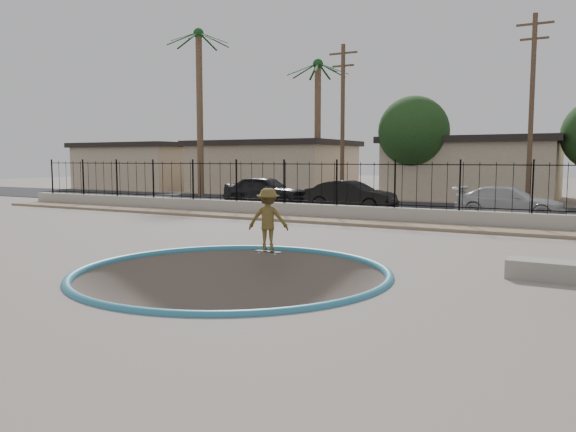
# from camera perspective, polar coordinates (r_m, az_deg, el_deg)

# --- Properties ---
(ground) EXTENTS (120.00, 120.00, 2.20)m
(ground) POSITION_cam_1_polar(r_m,az_deg,el_deg) (24.36, 11.93, -2.85)
(ground) COLOR slate
(ground) RESTS_ON ground
(bowl_pit) EXTENTS (6.84, 6.84, 1.80)m
(bowl_pit) POSITION_cam_1_polar(r_m,az_deg,el_deg) (12.48, -5.66, -5.80)
(bowl_pit) COLOR #50433D
(bowl_pit) RESTS_ON ground
(coping_ring) EXTENTS (7.04, 7.04, 0.20)m
(coping_ring) POSITION_cam_1_polar(r_m,az_deg,el_deg) (12.48, -5.66, -5.80)
(coping_ring) COLOR teal
(coping_ring) RESTS_ON ground
(rock_strip) EXTENTS (42.00, 1.60, 0.11)m
(rock_strip) POSITION_cam_1_polar(r_m,az_deg,el_deg) (21.57, 9.83, -0.82)
(rock_strip) COLOR tan
(rock_strip) RESTS_ON ground
(retaining_wall) EXTENTS (42.00, 0.45, 0.60)m
(retaining_wall) POSITION_cam_1_polar(r_m,az_deg,el_deg) (22.58, 10.75, 0.08)
(retaining_wall) COLOR #A1998D
(retaining_wall) RESTS_ON ground
(fence) EXTENTS (40.00, 0.04, 1.80)m
(fence) POSITION_cam_1_polar(r_m,az_deg,el_deg) (22.49, 10.81, 3.13)
(fence) COLOR black
(fence) RESTS_ON retaining_wall
(street) EXTENTS (90.00, 8.00, 0.04)m
(street) POSITION_cam_1_polar(r_m,az_deg,el_deg) (29.02, 14.84, 0.68)
(street) COLOR black
(street) RESTS_ON ground
(house_west_far) EXTENTS (10.60, 8.60, 3.90)m
(house_west_far) POSITION_cam_1_polar(r_m,az_deg,el_deg) (51.30, -14.20, 5.01)
(house_west_far) COLOR tan
(house_west_far) RESTS_ON ground
(house_west) EXTENTS (11.60, 8.60, 3.90)m
(house_west) POSITION_cam_1_polar(r_m,az_deg,el_deg) (43.51, -1.51, 5.08)
(house_west) COLOR tan
(house_west) RESTS_ON ground
(house_center) EXTENTS (10.60, 8.60, 3.90)m
(house_center) POSITION_cam_1_polar(r_m,az_deg,el_deg) (38.21, 18.38, 4.70)
(house_center) COLOR tan
(house_center) RESTS_ON ground
(palm_left) EXTENTS (2.30, 2.30, 11.30)m
(palm_left) POSITION_cam_1_polar(r_m,az_deg,el_deg) (39.60, -9.01, 13.62)
(palm_left) COLOR brown
(palm_left) RESTS_ON ground
(palm_mid) EXTENTS (2.30, 2.30, 9.30)m
(palm_mid) POSITION_cam_1_polar(r_m,az_deg,el_deg) (39.17, 3.05, 11.91)
(palm_mid) COLOR brown
(palm_mid) RESTS_ON ground
(utility_pole_left) EXTENTS (1.70, 0.24, 9.00)m
(utility_pole_left) POSITION_cam_1_polar(r_m,az_deg,el_deg) (32.81, 5.57, 9.60)
(utility_pole_left) COLOR #473323
(utility_pole_left) RESTS_ON ground
(utility_pole_mid) EXTENTS (1.70, 0.24, 9.50)m
(utility_pole_mid) POSITION_cam_1_polar(r_m,az_deg,el_deg) (30.32, 23.49, 9.95)
(utility_pole_mid) COLOR #473323
(utility_pole_mid) RESTS_ON ground
(street_tree_left) EXTENTS (4.32, 4.32, 6.36)m
(street_tree_left) POSITION_cam_1_polar(r_m,az_deg,el_deg) (35.53, 12.64, 8.36)
(street_tree_left) COLOR #473323
(street_tree_left) RESTS_ON ground
(skater) EXTENTS (1.21, 0.94, 1.65)m
(skater) POSITION_cam_1_polar(r_m,az_deg,el_deg) (14.85, -2.02, -0.70)
(skater) COLOR olive
(skater) RESTS_ON ground
(skateboard) EXTENTS (0.76, 0.21, 0.07)m
(skateboard) POSITION_cam_1_polar(r_m,az_deg,el_deg) (14.96, -2.01, -3.64)
(skateboard) COLOR black
(skateboard) RESTS_ON ground
(concrete_ledge) EXTENTS (1.61, 0.72, 0.40)m
(concrete_ledge) POSITION_cam_1_polar(r_m,az_deg,el_deg) (12.91, 24.88, -5.02)
(concrete_ledge) COLOR gray
(concrete_ledge) RESTS_ON ground
(car_a) EXTENTS (4.71, 2.05, 1.58)m
(car_a) POSITION_cam_1_polar(r_m,az_deg,el_deg) (30.49, -2.30, 2.63)
(car_a) COLOR black
(car_a) RESTS_ON street
(car_b) EXTENTS (4.39, 1.63, 1.44)m
(car_b) POSITION_cam_1_polar(r_m,az_deg,el_deg) (27.14, 6.40, 2.05)
(car_b) COLOR black
(car_b) RESTS_ON street
(car_c) EXTENTS (4.63, 2.19, 1.30)m
(car_c) POSITION_cam_1_polar(r_m,az_deg,el_deg) (25.74, 21.57, 1.34)
(car_c) COLOR #B8B8BA
(car_c) RESTS_ON street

